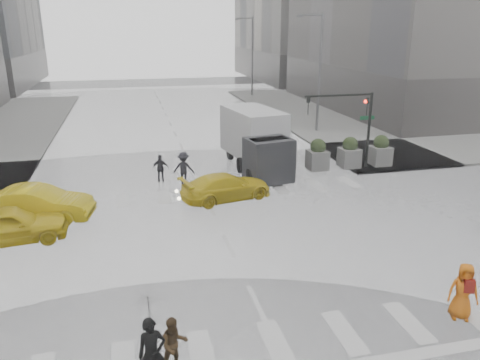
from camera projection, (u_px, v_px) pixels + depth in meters
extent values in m
plane|color=black|center=(229.00, 245.00, 18.09)|extent=(120.00, 120.00, 0.00)
cube|color=slate|center=(415.00, 127.00, 38.52)|extent=(35.00, 35.00, 0.15)
cube|color=#2C2927|center=(446.00, 84.00, 48.71)|extent=(26.05, 26.05, 4.40)
cube|color=#2C2927|center=(331.00, 63.00, 75.46)|extent=(26.05, 26.05, 4.40)
cylinder|color=black|center=(369.00, 132.00, 26.97)|extent=(0.16, 0.16, 4.50)
cylinder|color=black|center=(339.00, 95.00, 25.85)|extent=(4.00, 0.12, 0.12)
imported|color=black|center=(367.00, 107.00, 26.45)|extent=(0.16, 0.20, 1.00)
imported|color=black|center=(308.00, 106.00, 25.61)|extent=(0.16, 0.20, 1.00)
sphere|color=#FF190C|center=(366.00, 102.00, 26.34)|extent=(0.20, 0.20, 0.20)
cube|color=#0C562B|center=(367.00, 118.00, 27.01)|extent=(0.90, 0.03, 0.22)
cylinder|color=#59595B|center=(319.00, 74.00, 35.70)|extent=(0.20, 0.20, 9.00)
cylinder|color=#59595B|center=(311.00, 15.00, 34.14)|extent=(1.80, 0.12, 0.12)
cube|color=#59595B|center=(299.00, 16.00, 33.98)|extent=(0.50, 0.22, 0.15)
cylinder|color=#59595B|center=(252.00, 57.00, 54.15)|extent=(0.20, 0.20, 9.00)
cylinder|color=#59595B|center=(245.00, 18.00, 52.59)|extent=(1.80, 0.12, 0.12)
cube|color=#59595B|center=(237.00, 19.00, 52.43)|extent=(0.50, 0.22, 0.15)
cube|color=slate|center=(317.00, 160.00, 26.98)|extent=(1.10, 1.10, 1.10)
sphere|color=black|center=(318.00, 146.00, 26.73)|extent=(0.90, 0.90, 0.90)
cube|color=slate|center=(349.00, 158.00, 27.42)|extent=(1.10, 1.10, 1.10)
sphere|color=black|center=(350.00, 144.00, 27.17)|extent=(0.90, 0.90, 0.90)
cube|color=slate|center=(380.00, 156.00, 27.86)|extent=(1.10, 1.10, 1.10)
sphere|color=black|center=(381.00, 142.00, 27.61)|extent=(0.90, 0.90, 0.90)
imported|color=black|center=(152.00, 353.00, 10.81)|extent=(0.71, 0.52, 1.80)
imported|color=black|center=(149.00, 313.00, 10.47)|extent=(1.09, 1.10, 0.88)
imported|color=#402C16|center=(174.00, 345.00, 11.37)|extent=(0.80, 0.68, 1.46)
imported|color=orange|center=(463.00, 291.00, 13.39)|extent=(1.00, 0.85, 1.73)
cube|color=maroon|center=(469.00, 286.00, 13.13)|extent=(0.32, 0.26, 0.40)
imported|color=black|center=(161.00, 168.00, 25.17)|extent=(0.99, 0.73, 1.52)
imported|color=black|center=(184.00, 168.00, 24.80)|extent=(1.27, 0.93, 1.75)
imported|color=yellow|center=(8.00, 225.00, 18.10)|extent=(4.55, 2.26, 1.49)
imported|color=yellow|center=(38.00, 204.00, 20.19)|extent=(4.84, 2.45, 1.52)
imported|color=yellow|center=(226.00, 187.00, 22.66)|extent=(4.26, 2.70, 1.30)
cube|color=silver|center=(253.00, 132.00, 27.64)|extent=(2.42, 4.64, 2.73)
cube|color=#28292D|center=(269.00, 160.00, 24.92)|extent=(2.32, 1.82, 2.32)
cube|color=black|center=(269.00, 147.00, 24.69)|extent=(2.02, 0.91, 0.91)
cylinder|color=black|center=(250.00, 177.00, 24.75)|extent=(0.28, 0.91, 0.91)
cylinder|color=black|center=(288.00, 174.00, 25.22)|extent=(0.28, 0.91, 0.91)
cylinder|color=black|center=(241.00, 165.00, 26.80)|extent=(0.28, 0.91, 0.91)
cylinder|color=black|center=(276.00, 163.00, 27.27)|extent=(0.28, 0.91, 0.91)
cylinder|color=black|center=(230.00, 153.00, 29.41)|extent=(0.28, 0.91, 0.91)
cylinder|color=black|center=(262.00, 151.00, 29.88)|extent=(0.28, 0.91, 0.91)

